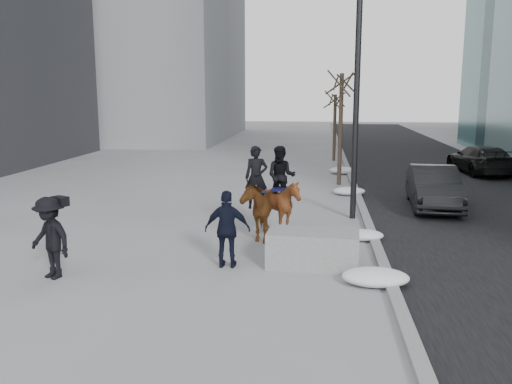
# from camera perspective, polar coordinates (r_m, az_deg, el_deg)

# --- Properties ---
(ground) EXTENTS (120.00, 120.00, 0.00)m
(ground) POSITION_cam_1_polar(r_m,az_deg,el_deg) (12.39, -0.64, -7.86)
(ground) COLOR gray
(ground) RESTS_ON ground
(road) EXTENTS (8.00, 90.00, 0.01)m
(road) POSITION_cam_1_polar(r_m,az_deg,el_deg) (22.69, 20.52, -0.03)
(road) COLOR black
(road) RESTS_ON ground
(curb) EXTENTS (0.25, 90.00, 0.12)m
(curb) POSITION_cam_1_polar(r_m,az_deg,el_deg) (22.05, 10.40, 0.33)
(curb) COLOR gray
(curb) RESTS_ON ground
(planter) EXTENTS (2.10, 1.15, 0.81)m
(planter) POSITION_cam_1_polar(r_m,az_deg,el_deg) (12.35, 6.01, -5.99)
(planter) COLOR gray
(planter) RESTS_ON ground
(car_near) EXTENTS (1.77, 4.36, 1.41)m
(car_near) POSITION_cam_1_polar(r_m,az_deg,el_deg) (19.32, 18.20, 0.47)
(car_near) COLOR black
(car_near) RESTS_ON ground
(car_far) EXTENTS (2.45, 4.93, 1.38)m
(car_far) POSITION_cam_1_polar(r_m,az_deg,el_deg) (28.20, 22.52, 3.20)
(car_far) COLOR black
(car_far) RESTS_ON ground
(tree_near) EXTENTS (1.20, 1.20, 5.16)m
(tree_near) POSITION_cam_1_polar(r_m,az_deg,el_deg) (23.04, 8.90, 7.12)
(tree_near) COLOR #372A20
(tree_near) RESTS_ON ground
(tree_far) EXTENTS (1.20, 1.20, 4.15)m
(tree_far) POSITION_cam_1_polar(r_m,az_deg,el_deg) (31.20, 8.28, 7.08)
(tree_far) COLOR #3A2D22
(tree_far) RESTS_ON ground
(mounted_left) EXTENTS (1.14, 2.02, 2.48)m
(mounted_left) POSITION_cam_1_polar(r_m,az_deg,el_deg) (14.57, -0.03, -1.28)
(mounted_left) COLOR #4D2B0F
(mounted_left) RESTS_ON ground
(mounted_right) EXTENTS (1.40, 1.55, 2.44)m
(mounted_right) POSITION_cam_1_polar(r_m,az_deg,el_deg) (14.89, 2.61, -0.80)
(mounted_right) COLOR #522510
(mounted_right) RESTS_ON ground
(feeder) EXTENTS (1.03, 0.86, 1.75)m
(feeder) POSITION_cam_1_polar(r_m,az_deg,el_deg) (12.14, -3.01, -3.94)
(feeder) COLOR black
(feeder) RESTS_ON ground
(camera_crew) EXTENTS (1.31, 1.10, 1.75)m
(camera_crew) POSITION_cam_1_polar(r_m,az_deg,el_deg) (12.21, -20.85, -4.50)
(camera_crew) COLOR black
(camera_crew) RESTS_ON ground
(lamppost) EXTENTS (0.25, 1.35, 9.09)m
(lamppost) POSITION_cam_1_polar(r_m,az_deg,el_deg) (16.73, 10.71, 14.09)
(lamppost) COLOR black
(lamppost) RESTS_ON ground
(snow_piles) EXTENTS (1.37, 16.09, 0.35)m
(snow_piles) POSITION_cam_1_polar(r_m,az_deg,el_deg) (18.44, 10.21, -1.33)
(snow_piles) COLOR white
(snow_piles) RESTS_ON ground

